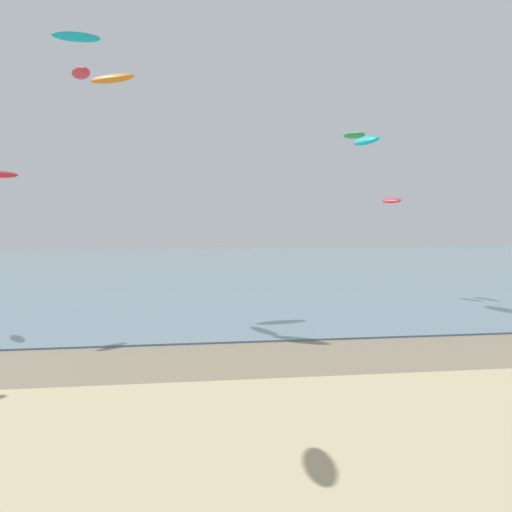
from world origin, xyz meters
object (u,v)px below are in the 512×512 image
at_px(kite_aloft_6, 391,200).
at_px(kite_aloft_12, 1,174).
at_px(kite_aloft_0, 354,135).
at_px(kite_aloft_10, 81,73).
at_px(kite_aloft_2, 366,141).
at_px(kite_aloft_3, 112,78).
at_px(kite_aloft_1, 76,37).

relative_size(kite_aloft_6, kite_aloft_12, 0.97).
distance_m(kite_aloft_0, kite_aloft_10, 22.72).
distance_m(kite_aloft_2, kite_aloft_3, 19.27).
bearing_deg(kite_aloft_3, kite_aloft_12, 66.41).
relative_size(kite_aloft_2, kite_aloft_10, 1.15).
bearing_deg(kite_aloft_2, kite_aloft_12, -79.03).
height_order(kite_aloft_0, kite_aloft_6, kite_aloft_0).
xyz_separation_m(kite_aloft_6, kite_aloft_12, (-27.04, -11.83, 1.47)).
relative_size(kite_aloft_0, kite_aloft_2, 0.74).
xyz_separation_m(kite_aloft_3, kite_aloft_6, (21.01, 8.87, -7.36)).
xyz_separation_m(kite_aloft_2, kite_aloft_3, (-18.01, -6.20, 2.96)).
distance_m(kite_aloft_0, kite_aloft_12, 29.02).
bearing_deg(kite_aloft_10, kite_aloft_12, 128.35).
bearing_deg(kite_aloft_12, kite_aloft_2, 160.61).
xyz_separation_m(kite_aloft_2, kite_aloft_6, (3.00, 2.67, -4.39)).
bearing_deg(kite_aloft_12, kite_aloft_6, 163.37).
xyz_separation_m(kite_aloft_3, kite_aloft_10, (-2.06, 3.05, 0.80)).
bearing_deg(kite_aloft_12, kite_aloft_10, -163.66).
height_order(kite_aloft_0, kite_aloft_2, kite_aloft_0).
bearing_deg(kite_aloft_10, kite_aloft_6, -94.08).
bearing_deg(kite_aloft_6, kite_aloft_0, 12.74).
height_order(kite_aloft_1, kite_aloft_6, kite_aloft_1).
height_order(kite_aloft_2, kite_aloft_10, kite_aloft_10).
xyz_separation_m(kite_aloft_0, kite_aloft_3, (-18.77, -11.63, 2.08)).
xyz_separation_m(kite_aloft_0, kite_aloft_10, (-20.84, -8.58, 2.87)).
distance_m(kite_aloft_0, kite_aloft_3, 22.18).
bearing_deg(kite_aloft_3, kite_aloft_10, -15.63).
distance_m(kite_aloft_3, kite_aloft_12, 8.93).
bearing_deg(kite_aloft_6, kite_aloft_1, 67.46).
xyz_separation_m(kite_aloft_0, kite_aloft_1, (-21.42, -4.32, 6.07)).
bearing_deg(kite_aloft_12, kite_aloft_1, -148.45).
bearing_deg(kite_aloft_2, kite_aloft_0, 162.07).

